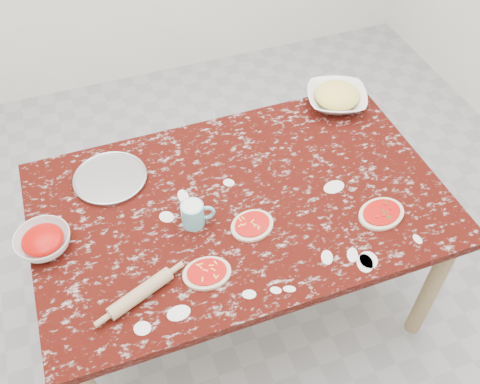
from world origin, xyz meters
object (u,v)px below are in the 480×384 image
object	(u,v)px
worktable	(240,214)
flour_mug	(194,214)
pizza_tray	(110,178)
sauce_bowl	(43,242)
cheese_bowl	(336,99)
rolling_pin	(141,293)

from	to	relation	value
worktable	flour_mug	bearing A→B (deg)	-167.15
pizza_tray	flour_mug	size ratio (longest dim) A/B	2.27
worktable	sauce_bowl	bearing A→B (deg)	177.51
worktable	sauce_bowl	xyz separation A→B (m)	(-0.74, 0.03, 0.11)
sauce_bowl	flour_mug	size ratio (longest dim) A/B	1.57
flour_mug	sauce_bowl	bearing A→B (deg)	171.83
worktable	flour_mug	size ratio (longest dim) A/B	12.52
pizza_tray	flour_mug	world-z (taller)	flour_mug
pizza_tray	sauce_bowl	xyz separation A→B (m)	(-0.29, -0.25, 0.03)
sauce_bowl	worktable	bearing A→B (deg)	-2.49
cheese_bowl	flour_mug	xyz separation A→B (m)	(-0.82, -0.45, 0.02)
sauce_bowl	rolling_pin	xyz separation A→B (m)	(0.28, -0.32, -0.01)
worktable	flour_mug	world-z (taller)	flour_mug
pizza_tray	flour_mug	distance (m)	0.42
flour_mug	worktable	bearing A→B (deg)	12.85
sauce_bowl	cheese_bowl	size ratio (longest dim) A/B	0.74
worktable	cheese_bowl	size ratio (longest dim) A/B	5.88
cheese_bowl	rolling_pin	distance (m)	1.29
pizza_tray	cheese_bowl	world-z (taller)	cheese_bowl
cheese_bowl	rolling_pin	world-z (taller)	cheese_bowl
sauce_bowl	cheese_bowl	world-z (taller)	cheese_bowl
cheese_bowl	rolling_pin	bearing A→B (deg)	-147.23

